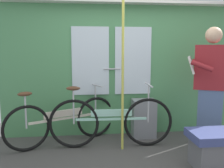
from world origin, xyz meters
TOP-DOWN VIEW (x-y plane):
  - ground_plane at (0.00, 0.00)m, footprint 5.00×3.80m
  - train_door_wall at (-0.01, 1.09)m, footprint 4.00×0.28m
  - bicycle_near_door at (-0.98, 0.72)m, footprint 1.61×0.84m
  - bicycle_leaning_behind at (-0.27, 0.51)m, footprint 1.81×0.44m
  - passenger_reading_newspaper at (1.17, 0.40)m, footprint 0.63×0.59m
  - trash_bin_by_wall at (0.30, 0.88)m, footprint 0.37×0.28m
  - handrail_pole at (-0.12, 0.41)m, footprint 0.04×0.04m
  - bench_seat_corner at (0.96, -0.25)m, footprint 0.70×0.44m

SIDE VIEW (x-z plane):
  - ground_plane at x=0.00m, z-range -0.04..0.00m
  - bench_seat_corner at x=0.96m, z-range 0.02..0.47m
  - trash_bin_by_wall at x=0.30m, z-range 0.00..0.62m
  - bicycle_near_door at x=-0.98m, z-range -0.08..0.80m
  - bicycle_leaning_behind at x=-0.27m, z-range -0.08..0.85m
  - passenger_reading_newspaper at x=1.17m, z-range 0.05..1.80m
  - handrail_pole at x=-0.12m, z-range 0.00..2.14m
  - train_door_wall at x=-0.01m, z-range 0.05..2.24m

